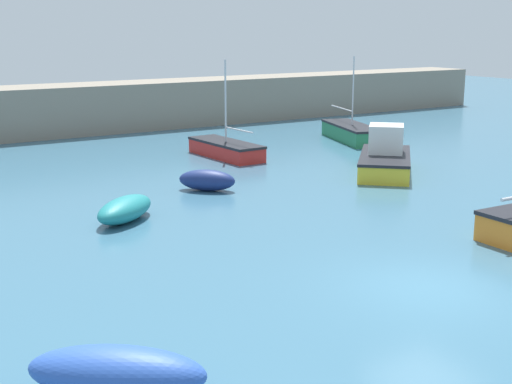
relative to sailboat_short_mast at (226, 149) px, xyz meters
name	(u,v)px	position (x,y,z in m)	size (l,w,h in m)	color
ground_plane	(428,292)	(-4.75, -18.00, -0.51)	(120.00, 120.00, 0.20)	#38667F
harbor_breakwater	(54,110)	(-4.75, 11.71, 1.02)	(65.19, 3.66, 2.85)	gray
sailboat_short_mast	(226,149)	(0.00, 0.00, 0.00)	(1.72, 4.80, 4.69)	red
sailboat_twin_hulled	(352,133)	(8.42, 0.62, 0.06)	(3.26, 5.90, 4.63)	#287A4C
rowboat_white_midwater	(125,209)	(-8.61, -8.26, -0.01)	(2.98, 2.75, 0.79)	teal
motorboat_with_cabin	(385,158)	(3.93, -6.96, 0.26)	(5.11, 5.20, 2.06)	yellow
open_tender_yellow	(117,372)	(-13.10, -18.83, 0.04)	(3.19, 2.90, 0.89)	#2D56B7
dinghy_near_pier	(207,180)	(-4.23, -5.82, 0.00)	(2.25, 2.30, 0.82)	navy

